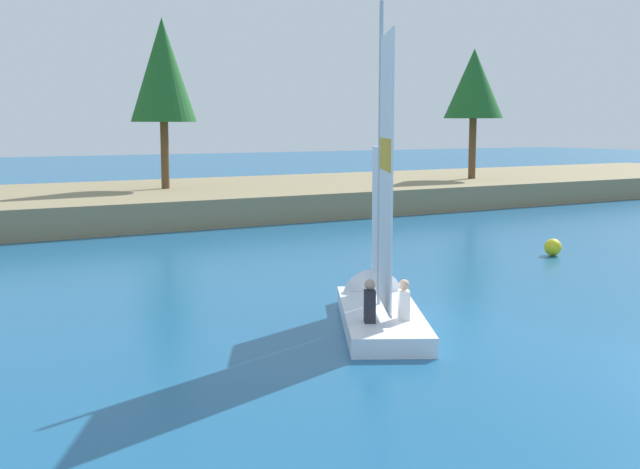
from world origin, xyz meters
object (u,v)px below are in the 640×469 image
at_px(shoreline_tree_midleft, 163,71).
at_px(shoreline_tree_centre, 474,84).
at_px(channel_buoy, 553,247).
at_px(sailboat, 377,294).

relative_size(shoreline_tree_midleft, shoreline_tree_centre, 1.10).
relative_size(shoreline_tree_midleft, channel_buoy, 14.40).
bearing_deg(channel_buoy, shoreline_tree_midleft, 108.26).
distance_m(shoreline_tree_midleft, channel_buoy, 19.42).
xyz_separation_m(shoreline_tree_centre, channel_buoy, (-10.61, -15.69, -5.80)).
relative_size(shoreline_tree_centre, sailboat, 0.99).
distance_m(shoreline_tree_centre, sailboat, 28.31).
bearing_deg(shoreline_tree_midleft, sailboat, -99.08).
xyz_separation_m(sailboat, channel_buoy, (9.18, 3.77, -0.20)).
xyz_separation_m(shoreline_tree_centre, sailboat, (-19.79, -19.45, -5.60)).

